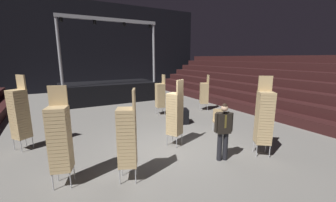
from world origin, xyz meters
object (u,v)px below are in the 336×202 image
Objects in this scene: man_with_tie at (224,129)px; chair_stack_mid_right at (264,117)px; chair_stack_rear_right at (60,138)px; equipment_road_case at (178,116)px; chair_stack_front_left at (160,95)px; chair_stack_front_right at (204,93)px; chair_stack_mid_centre at (127,136)px; chair_stack_rear_left at (19,113)px; stage_riser at (109,91)px; chair_stack_mid_left at (175,113)px; loose_chair_near_man at (219,119)px.

chair_stack_mid_right reaches higher than man_with_tie.
chair_stack_rear_right is 5.75m from equipment_road_case.
chair_stack_front_left reaches higher than chair_stack_front_right.
chair_stack_rear_right is at bearing 146.27° from chair_stack_front_right.
man_with_tie is 3.83m from equipment_road_case.
chair_stack_mid_centre is (-2.79, 0.34, 0.17)m from man_with_tie.
chair_stack_front_left is 0.86× the size of chair_stack_rear_left.
stage_riser is 8.99m from chair_stack_mid_left.
stage_riser reaches higher than chair_stack_rear_right.
chair_stack_rear_left reaches higher than chair_stack_mid_centre.
loose_chair_near_man is (2.37, -8.69, -0.18)m from stage_riser.
chair_stack_mid_right is 4.16m from chair_stack_mid_centre.
chair_stack_mid_right is 2.62× the size of loose_chair_near_man.
man_with_tie is at bearing -178.98° from chair_stack_front_left.
chair_stack_front_right is at bearing 28.64° from equipment_road_case.
stage_riser is 5.34m from chair_stack_front_left.
chair_stack_front_left is at bearing -10.07° from chair_stack_mid_centre.
stage_riser is 10.66m from man_with_tie.
chair_stack_mid_left is at bearing -34.19° from chair_stack_mid_centre.
stage_riser is 8.20m from chair_stack_rear_left.
man_with_tie reaches higher than loose_chair_near_man.
loose_chair_near_man is at bearing -64.02° from equipment_road_case.
chair_stack_mid_centre reaches higher than loose_chair_near_man.
chair_stack_front_right is 3.72m from loose_chair_near_man.
equipment_road_case is at bearing -22.24° from chair_stack_mid_centre.
loose_chair_near_man is (5.81, 1.04, -0.66)m from chair_stack_rear_right.
chair_stack_mid_left is 2.56× the size of equipment_road_case.
chair_stack_front_right is 5.87m from chair_stack_mid_right.
chair_stack_mid_centre is at bearing 176.01° from chair_stack_rear_right.
chair_stack_mid_left is 2.62m from equipment_road_case.
chair_stack_mid_right is at bearing -175.32° from chair_stack_rear_right.
stage_riser is at bearing 24.93° from chair_stack_front_left.
loose_chair_near_man is (1.59, 1.93, -0.45)m from man_with_tie.
chair_stack_front_left is 3.73m from loose_chair_near_man.
chair_stack_mid_left is at bearing -89.33° from stage_riser.
chair_stack_front_right is at bearing -89.39° from chair_stack_front_left.
chair_stack_rear_right is (-3.54, -0.75, 0.04)m from chair_stack_mid_left.
chair_stack_mid_left and chair_stack_mid_centre have the same top height.
chair_stack_front_left is 4.12m from chair_stack_mid_left.
equipment_road_case is (0.01, -1.82, -0.73)m from chair_stack_front_left.
stage_riser is 2.78× the size of chair_stack_mid_left.
chair_stack_rear_right reaches higher than chair_stack_mid_centre.
chair_stack_mid_centre is at bearing -101.02° from stage_riser.
chair_stack_mid_centre reaches higher than chair_stack_front_left.
equipment_road_case is at bearing -77.68° from stage_riser.
chair_stack_rear_left reaches higher than equipment_road_case.
chair_stack_front_left is 6.77m from chair_stack_rear_right.
chair_stack_mid_left reaches higher than chair_stack_front_left.
chair_stack_rear_left is at bearing -17.18° from man_with_tie.
chair_stack_front_right is 7.83m from chair_stack_mid_centre.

